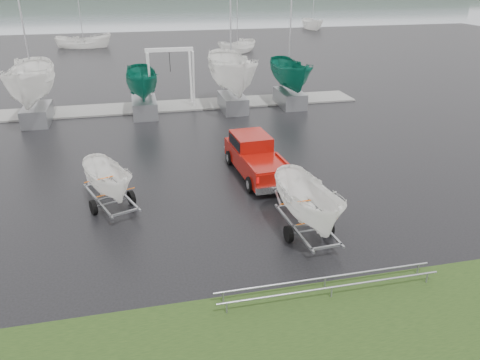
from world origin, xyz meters
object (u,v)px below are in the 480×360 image
at_px(trailer_parked, 105,154).
at_px(boat_hoist, 170,69).
at_px(pickup_truck, 255,155).
at_px(trailer_hitched, 311,169).

height_order(trailer_parked, boat_hoist, trailer_parked).
bearing_deg(pickup_truck, trailer_hitched, -90.00).
bearing_deg(trailer_hitched, boat_hoist, 95.54).
height_order(trailer_hitched, boat_hoist, trailer_hitched).
height_order(pickup_truck, boat_hoist, boat_hoist).
relative_size(pickup_truck, boat_hoist, 1.31).
height_order(trailer_hitched, trailer_parked, trailer_hitched).
xyz_separation_m(pickup_truck, boat_hoist, (-2.72, 13.08, 1.75)).
bearing_deg(boat_hoist, trailer_parked, -104.55).
distance_m(trailer_hitched, trailer_parked, 8.10).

